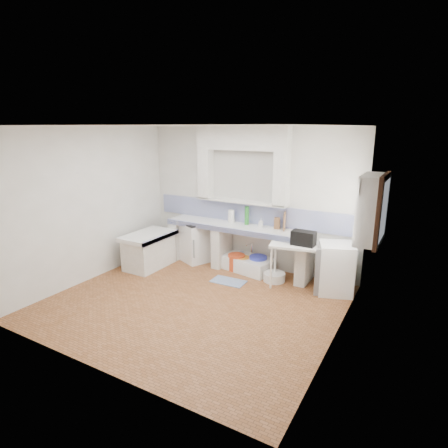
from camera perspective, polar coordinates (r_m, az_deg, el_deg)
The scene contains 36 objects.
floor at distance 6.21m, azimuth -4.66°, elevation -11.93°, with size 4.50×4.50×0.00m, color brown.
ceiling at distance 5.56m, azimuth -5.27°, elevation 14.84°, with size 4.50×4.50×0.00m, color silver.
wall_back at distance 7.42m, azimuth 3.82°, elevation 3.95°, with size 4.50×4.50×0.00m, color silver.
wall_front at distance 4.30m, azimuth -20.22°, elevation -4.96°, with size 4.50×4.50×0.00m, color silver.
wall_left at distance 7.22m, azimuth -19.87°, elevation 2.79°, with size 4.50×4.50×0.00m, color silver.
wall_right at distance 4.86m, azimuth 17.53°, elevation -2.51°, with size 4.50×4.50×0.00m, color silver.
alcove_mass at distance 7.23m, azimuth 2.81°, elevation 13.06°, with size 1.90×0.25×0.45m, color silver.
window_frame at distance 5.94m, azimuth 21.85°, elevation 2.16°, with size 0.35×0.86×1.06m, color #3A2012.
lace_valance at distance 5.89m, azimuth 20.81°, elevation 5.94°, with size 0.01×0.84×0.24m, color white.
counter_slab at distance 7.32m, azimuth 2.02°, elevation -0.51°, with size 3.00×0.60×0.08m, color white.
counter_lip at distance 7.09m, azimuth 0.97°, elevation -1.03°, with size 3.00×0.04×0.10m, color navy.
counter_pier_left at distance 8.17m, azimuth -6.75°, elevation -2.28°, with size 0.20×0.55×0.82m, color silver.
counter_pier_mid at distance 7.61m, azimuth -0.34°, elevation -3.44°, with size 0.20×0.55×0.82m, color silver.
counter_pier_right at distance 6.96m, azimuth 12.31°, elevation -5.57°, with size 0.20×0.55×0.82m, color silver.
peninsula_top at distance 7.62m, azimuth -11.57°, elevation -1.76°, with size 0.70×1.10×0.08m, color white.
peninsula_base at distance 7.72m, azimuth -11.44°, elevation -4.25°, with size 0.60×1.00×0.62m, color silver.
peninsula_lip at distance 7.41m, azimuth -9.64°, elevation -2.13°, with size 0.04×1.10×0.10m, color navy.
backsplash at distance 7.47m, azimuth 3.74°, elevation 1.67°, with size 4.27×0.03×0.40m, color navy.
stove at distance 7.91m, azimuth -4.33°, elevation -2.80°, with size 0.58×0.56×0.82m, color white.
sink at distance 7.46m, azimuth 3.59°, elevation -6.21°, with size 1.03×0.55×0.25m, color white.
side_table at distance 6.74m, azimuth 11.23°, elevation -6.28°, with size 0.96×0.53×0.04m, color white.
fridge at distance 6.66m, azimuth 16.80°, elevation -6.56°, with size 0.57×0.57×0.87m, color white.
bucket_red at distance 7.46m, azimuth 1.91°, elevation -5.87°, with size 0.34×0.34×0.32m, color #CC421B.
bucket_orange at distance 7.42m, azimuth 2.88°, elevation -6.15°, with size 0.31×0.31×0.28m, color orange.
bucket_blue at distance 7.37m, azimuth 5.25°, elevation -6.17°, with size 0.35×0.35×0.33m, color #2F39BE.
basin_white at distance 7.02m, azimuth 7.74°, elevation -8.06°, with size 0.41×0.41×0.16m, color white.
water_bottle_a at distance 7.65m, azimuth 2.75°, elevation -5.34°, with size 0.09×0.09×0.32m, color silver.
water_bottle_b at distance 7.57m, azimuth 4.12°, elevation -5.80°, with size 0.07×0.07×0.27m, color silver.
black_bag at distance 6.52m, azimuth 12.14°, elevation -2.14°, with size 0.40×0.23×0.25m, color black.
green_bottle_a at distance 7.34m, azimuth 3.54°, elevation 1.31°, with size 0.08×0.08×0.37m, color #237725.
green_bottle_b at distance 7.34m, azimuth 3.43°, elevation 1.00°, with size 0.06×0.06×0.29m, color #237725.
knife_block at distance 7.11m, azimuth 8.16°, elevation 0.11°, with size 0.11×0.09×0.22m, color #915E3A.
cutting_board at distance 7.04m, azimuth 9.30°, elevation 0.44°, with size 0.02×0.25×0.34m, color #915E3A.
paper_towel at distance 7.51m, azimuth 1.13°, elevation 1.21°, with size 0.13×0.13×0.26m, color white.
soap_bottle at distance 7.20m, azimuth 5.68°, elevation 0.20°, with size 0.08×0.08×0.17m, color white.
rug at distance 6.95m, azimuth 0.67°, elevation -8.82°, with size 0.63×0.36×0.01m, color navy.
Camera 1 is at (3.16, -4.57, 2.78)m, focal length 29.70 mm.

